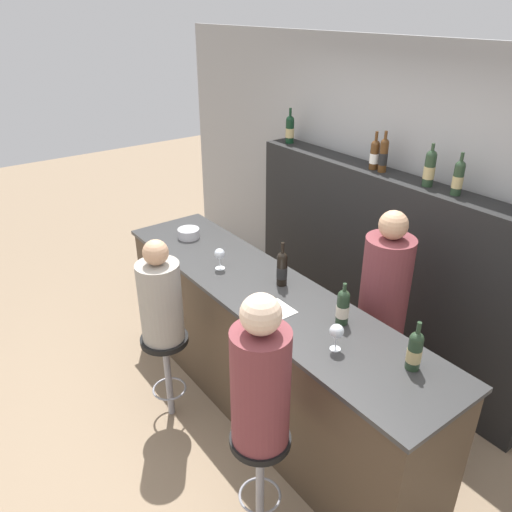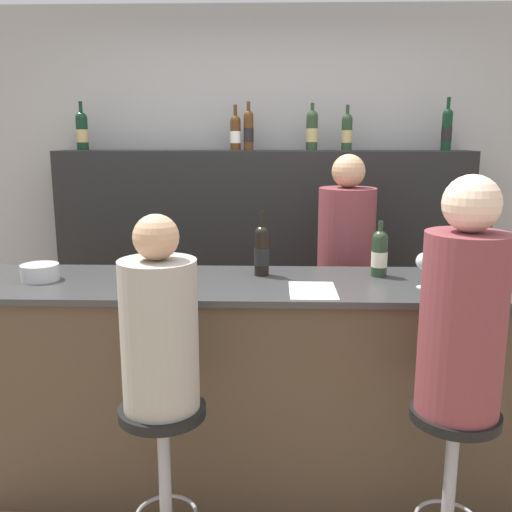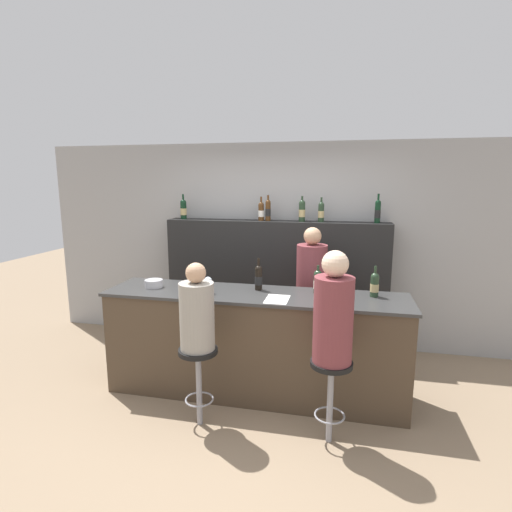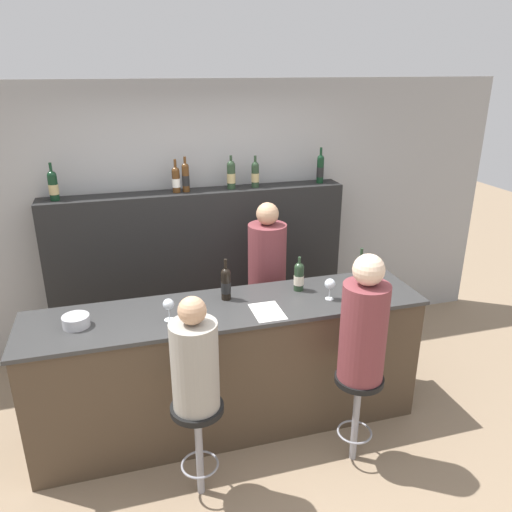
{
  "view_description": "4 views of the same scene",
  "coord_description": "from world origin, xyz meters",
  "px_view_note": "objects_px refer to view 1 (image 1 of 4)",
  "views": [
    {
      "loc": [
        2.34,
        -1.5,
        2.81
      ],
      "look_at": [
        -0.08,
        0.29,
        1.28
      ],
      "focal_mm": 35.0,
      "sensor_mm": 36.0,
      "label": 1
    },
    {
      "loc": [
        0.07,
        -2.34,
        1.74
      ],
      "look_at": [
        -0.01,
        0.3,
        1.18
      ],
      "focal_mm": 40.0,
      "sensor_mm": 36.0,
      "label": 2
    },
    {
      "loc": [
        0.82,
        -3.34,
        2.12
      ],
      "look_at": [
        0.02,
        0.29,
        1.42
      ],
      "focal_mm": 28.0,
      "sensor_mm": 36.0,
      "label": 3
    },
    {
      "loc": [
        -0.72,
        -2.9,
        2.7
      ],
      "look_at": [
        0.21,
        0.3,
        1.43
      ],
      "focal_mm": 35.0,
      "sensor_mm": 36.0,
      "label": 4
    }
  ],
  "objects_px": {
    "bar_stool_right": "(260,458)",
    "wine_glass_1": "(337,332)",
    "wine_bottle_backbar_0": "(290,129)",
    "guest_seated_right": "(261,380)",
    "wine_bottle_counter_1": "(343,307)",
    "wine_bottle_backbar_3": "(430,168)",
    "wine_bottle_backbar_2": "(383,155)",
    "bar_stool_left": "(166,356)",
    "wine_bottle_counter_0": "(282,268)",
    "wine_bottle_counter_2": "(415,350)",
    "wine_bottle_backbar_1": "(375,154)",
    "metal_bowl": "(189,233)",
    "wine_bottle_backbar_4": "(458,178)",
    "guest_seated_left": "(160,298)",
    "bartender": "(380,326)",
    "wine_glass_0": "(220,254)"
  },
  "relations": [
    {
      "from": "wine_bottle_backbar_2",
      "to": "wine_bottle_backbar_4",
      "type": "distance_m",
      "value": 0.65
    },
    {
      "from": "wine_bottle_counter_1",
      "to": "wine_bottle_backbar_1",
      "type": "distance_m",
      "value": 1.45
    },
    {
      "from": "wine_bottle_backbar_3",
      "to": "guest_seated_left",
      "type": "xyz_separation_m",
      "value": [
        -0.68,
        -1.83,
        -0.74
      ]
    },
    {
      "from": "wine_bottle_backbar_0",
      "to": "guest_seated_right",
      "type": "bearing_deg",
      "value": -42.73
    },
    {
      "from": "wine_bottle_counter_2",
      "to": "wine_bottle_counter_1",
      "type": "bearing_deg",
      "value": -180.0
    },
    {
      "from": "wine_glass_1",
      "to": "metal_bowl",
      "type": "height_order",
      "value": "wine_glass_1"
    },
    {
      "from": "wine_bottle_backbar_0",
      "to": "wine_bottle_counter_1",
      "type": "bearing_deg",
      "value": -30.71
    },
    {
      "from": "bar_stool_left",
      "to": "guest_seated_right",
      "type": "height_order",
      "value": "guest_seated_right"
    },
    {
      "from": "guest_seated_left",
      "to": "wine_bottle_backbar_4",
      "type": "bearing_deg",
      "value": 63.62
    },
    {
      "from": "wine_bottle_counter_0",
      "to": "bartender",
      "type": "distance_m",
      "value": 0.82
    },
    {
      "from": "wine_bottle_counter_1",
      "to": "bartender",
      "type": "height_order",
      "value": "bartender"
    },
    {
      "from": "wine_glass_1",
      "to": "metal_bowl",
      "type": "xyz_separation_m",
      "value": [
        -1.82,
        0.09,
        -0.08
      ]
    },
    {
      "from": "wine_bottle_counter_1",
      "to": "guest_seated_right",
      "type": "distance_m",
      "value": 0.78
    },
    {
      "from": "wine_glass_1",
      "to": "wine_bottle_counter_1",
      "type": "bearing_deg",
      "value": 127.36
    },
    {
      "from": "metal_bowl",
      "to": "wine_bottle_backbar_2",
      "type": "bearing_deg",
      "value": 51.44
    },
    {
      "from": "wine_bottle_counter_1",
      "to": "wine_bottle_backbar_0",
      "type": "distance_m",
      "value": 2.19
    },
    {
      "from": "wine_bottle_backbar_2",
      "to": "metal_bowl",
      "type": "height_order",
      "value": "wine_bottle_backbar_2"
    },
    {
      "from": "wine_bottle_backbar_1",
      "to": "wine_bottle_counter_0",
      "type": "bearing_deg",
      "value": -79.58
    },
    {
      "from": "metal_bowl",
      "to": "guest_seated_left",
      "type": "bearing_deg",
      "value": -41.58
    },
    {
      "from": "wine_bottle_counter_2",
      "to": "wine_glass_0",
      "type": "height_order",
      "value": "wine_bottle_counter_2"
    },
    {
      "from": "wine_bottle_backbar_4",
      "to": "guest_seated_left",
      "type": "relative_size",
      "value": 0.39
    },
    {
      "from": "wine_bottle_counter_0",
      "to": "guest_seated_left",
      "type": "distance_m",
      "value": 0.85
    },
    {
      "from": "wine_bottle_backbar_2",
      "to": "bartender",
      "type": "bearing_deg",
      "value": -43.13
    },
    {
      "from": "wine_glass_0",
      "to": "guest_seated_left",
      "type": "relative_size",
      "value": 0.22
    },
    {
      "from": "wine_bottle_counter_2",
      "to": "wine_bottle_backbar_1",
      "type": "xyz_separation_m",
      "value": [
        -1.31,
        1.07,
        0.59
      ]
    },
    {
      "from": "wine_bottle_counter_2",
      "to": "wine_glass_1",
      "type": "distance_m",
      "value": 0.42
    },
    {
      "from": "metal_bowl",
      "to": "wine_bottle_backbar_1",
      "type": "bearing_deg",
      "value": 54.07
    },
    {
      "from": "metal_bowl",
      "to": "guest_seated_right",
      "type": "xyz_separation_m",
      "value": [
        1.83,
        -0.62,
        0.02
      ]
    },
    {
      "from": "wine_bottle_backbar_0",
      "to": "wine_bottle_backbar_3",
      "type": "distance_m",
      "value": 1.53
    },
    {
      "from": "wine_bottle_backbar_4",
      "to": "wine_bottle_counter_0",
      "type": "bearing_deg",
      "value": -116.6
    },
    {
      "from": "wine_bottle_counter_1",
      "to": "bar_stool_right",
      "type": "xyz_separation_m",
      "value": [
        0.17,
        -0.76,
        -0.62
      ]
    },
    {
      "from": "bar_stool_right",
      "to": "wine_glass_1",
      "type": "bearing_deg",
      "value": 90.63
    },
    {
      "from": "wine_bottle_counter_2",
      "to": "wine_bottle_backbar_4",
      "type": "bearing_deg",
      "value": 118.2
    },
    {
      "from": "wine_bottle_counter_0",
      "to": "bartender",
      "type": "bearing_deg",
      "value": 46.8
    },
    {
      "from": "wine_bottle_backbar_4",
      "to": "bar_stool_right",
      "type": "bearing_deg",
      "value": -83.19
    },
    {
      "from": "wine_bottle_backbar_3",
      "to": "guest_seated_right",
      "type": "bearing_deg",
      "value": -76.23
    },
    {
      "from": "wine_bottle_backbar_2",
      "to": "metal_bowl",
      "type": "bearing_deg",
      "value": -128.56
    },
    {
      "from": "wine_bottle_backbar_4",
      "to": "bartender",
      "type": "height_order",
      "value": "wine_bottle_backbar_4"
    },
    {
      "from": "wine_bottle_counter_0",
      "to": "wine_bottle_backbar_3",
      "type": "height_order",
      "value": "wine_bottle_backbar_3"
    },
    {
      "from": "wine_bottle_counter_2",
      "to": "metal_bowl",
      "type": "height_order",
      "value": "wine_bottle_counter_2"
    },
    {
      "from": "wine_glass_1",
      "to": "bar_stool_left",
      "type": "distance_m",
      "value": 1.39
    },
    {
      "from": "wine_bottle_backbar_4",
      "to": "guest_seated_left",
      "type": "height_order",
      "value": "wine_bottle_backbar_4"
    },
    {
      "from": "wine_glass_1",
      "to": "wine_bottle_counter_2",
      "type": "bearing_deg",
      "value": 30.96
    },
    {
      "from": "wine_bottle_counter_1",
      "to": "wine_glass_0",
      "type": "distance_m",
      "value": 1.06
    },
    {
      "from": "wine_bottle_backbar_4",
      "to": "guest_seated_right",
      "type": "bearing_deg",
      "value": -83.19
    },
    {
      "from": "wine_bottle_backbar_0",
      "to": "guest_seated_right",
      "type": "height_order",
      "value": "wine_bottle_backbar_0"
    },
    {
      "from": "wine_bottle_counter_1",
      "to": "wine_bottle_backbar_3",
      "type": "height_order",
      "value": "wine_bottle_backbar_3"
    },
    {
      "from": "wine_bottle_counter_0",
      "to": "wine_bottle_backbar_0",
      "type": "bearing_deg",
      "value": 138.73
    },
    {
      "from": "wine_bottle_backbar_2",
      "to": "bar_stool_left",
      "type": "height_order",
      "value": "wine_bottle_backbar_2"
    },
    {
      "from": "wine_bottle_counter_0",
      "to": "wine_bottle_backbar_3",
      "type": "bearing_deg",
      "value": 73.99
    }
  ]
}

